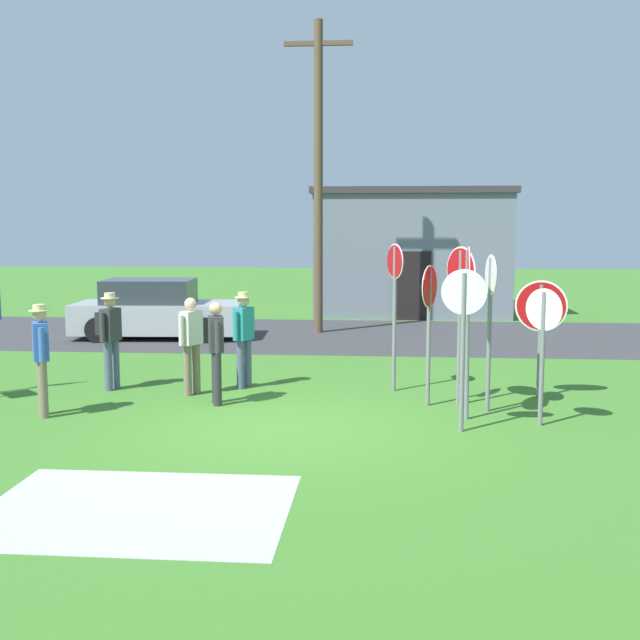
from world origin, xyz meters
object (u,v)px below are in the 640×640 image
at_px(parked_car_on_street, 157,311).
at_px(person_holding_notes, 191,340).
at_px(person_in_blue, 244,334).
at_px(utility_pole, 318,173).
at_px(person_in_dark_shirt, 110,334).
at_px(stop_sign_center_cluster, 460,297).
at_px(stop_sign_leaning_right, 395,295).
at_px(stop_sign_tallest, 543,335).
at_px(person_with_sunhat, 216,347).
at_px(person_in_teal, 41,353).
at_px(stop_sign_leaning_left, 463,324).
at_px(stop_sign_far_back, 490,308).
at_px(stop_sign_nearest, 468,299).
at_px(stop_sign_rear_left, 541,318).
at_px(stop_sign_rear_right, 429,311).

xyz_separation_m(parked_car_on_street, person_holding_notes, (2.56, -6.59, 0.26)).
distance_m(person_holding_notes, person_in_blue, 1.02).
xyz_separation_m(utility_pole, person_in_dark_shirt, (-3.06, -7.60, -3.26)).
height_order(stop_sign_center_cluster, person_holding_notes, stop_sign_center_cluster).
height_order(stop_sign_leaning_right, stop_sign_tallest, stop_sign_leaning_right).
relative_size(person_holding_notes, person_with_sunhat, 1.00).
bearing_deg(person_in_teal, parked_car_on_street, 94.50).
distance_m(stop_sign_leaning_right, stop_sign_leaning_left, 2.83).
bearing_deg(stop_sign_far_back, utility_pole, 111.65).
height_order(utility_pole, stop_sign_leaning_right, utility_pole).
height_order(utility_pole, stop_sign_leaning_left, utility_pole).
distance_m(stop_sign_tallest, person_in_teal, 7.54).
xyz_separation_m(person_in_blue, person_in_dark_shirt, (-2.35, -0.34, 0.03)).
bearing_deg(person_in_blue, stop_sign_center_cluster, -15.40).
bearing_deg(utility_pole, stop_sign_leaning_right, -74.85).
xyz_separation_m(stop_sign_nearest, stop_sign_rear_left, (1.39, 1.63, -0.46)).
relative_size(parked_car_on_street, stop_sign_far_back, 1.77).
xyz_separation_m(stop_sign_leaning_right, stop_sign_rear_right, (0.55, -1.09, -0.16)).
bearing_deg(stop_sign_nearest, person_holding_notes, 163.60).
bearing_deg(person_holding_notes, stop_sign_leaning_right, 9.73).
height_order(stop_sign_far_back, person_with_sunhat, stop_sign_far_back).
xyz_separation_m(parked_car_on_street, stop_sign_nearest, (7.12, -7.94, 1.14)).
relative_size(stop_sign_rear_left, person_in_blue, 1.15).
relative_size(person_holding_notes, person_in_dark_shirt, 0.97).
relative_size(stop_sign_leaning_right, person_holding_notes, 1.54).
relative_size(stop_sign_leaning_left, person_with_sunhat, 1.38).
bearing_deg(stop_sign_leaning_left, parked_car_on_street, 128.93).
relative_size(parked_car_on_street, stop_sign_leaning_left, 1.89).
xyz_separation_m(utility_pole, person_holding_notes, (-1.52, -7.89, -3.32)).
relative_size(parked_car_on_street, person_holding_notes, 2.60).
bearing_deg(stop_sign_rear_right, stop_sign_leaning_right, 116.77).
bearing_deg(stop_sign_nearest, stop_sign_rear_left, 49.52).
bearing_deg(person_with_sunhat, stop_sign_rear_left, 10.38).
height_order(stop_sign_leaning_right, person_in_blue, stop_sign_leaning_right).
height_order(stop_sign_nearest, stop_sign_leaning_left, stop_sign_nearest).
xyz_separation_m(utility_pole, parked_car_on_street, (-4.08, -1.30, -3.59)).
distance_m(person_with_sunhat, person_in_dark_shirt, 2.35).
relative_size(person_in_blue, person_in_dark_shirt, 1.00).
distance_m(parked_car_on_street, person_in_teal, 8.34).
distance_m(stop_sign_rear_left, stop_sign_rear_right, 2.08).
height_order(parked_car_on_street, stop_sign_rear_right, stop_sign_rear_right).
bearing_deg(person_with_sunhat, person_in_dark_shirt, 155.27).
bearing_deg(stop_sign_far_back, stop_sign_tallest, -51.60).
distance_m(parked_car_on_street, stop_sign_far_back, 10.59).
height_order(person_in_blue, person_in_dark_shirt, same).
bearing_deg(stop_sign_rear_right, person_with_sunhat, -176.63).
height_order(stop_sign_far_back, person_holding_notes, stop_sign_far_back).
bearing_deg(stop_sign_center_cluster, stop_sign_leaning_right, 136.31).
bearing_deg(person_in_blue, stop_sign_rear_left, -3.75).
bearing_deg(stop_sign_leaning_left, stop_sign_nearest, 79.98).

